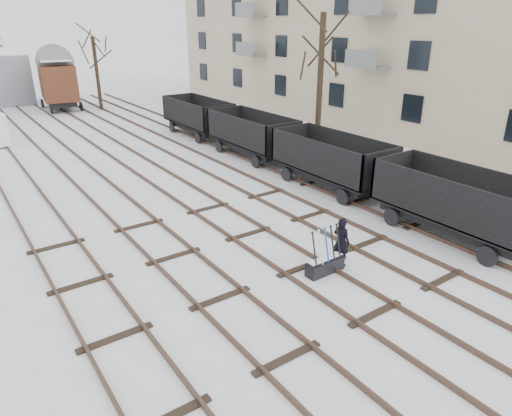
{
  "coord_description": "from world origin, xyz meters",
  "views": [
    {
      "loc": [
        -8.42,
        -9.48,
        7.26
      ],
      "look_at": [
        0.03,
        2.56,
        1.2
      ],
      "focal_mm": 32.0,
      "sensor_mm": 36.0,
      "label": 1
    }
  ],
  "objects_px": {
    "box_van_wagon": "(58,81)",
    "ground_frame": "(325,264)",
    "freight_wagon_a": "(456,213)",
    "worker": "(341,242)"
  },
  "relations": [
    {
      "from": "worker",
      "to": "freight_wagon_a",
      "type": "bearing_deg",
      "value": -110.52
    },
    {
      "from": "ground_frame",
      "to": "freight_wagon_a",
      "type": "relative_size",
      "value": 0.25
    },
    {
      "from": "worker",
      "to": "box_van_wagon",
      "type": "bearing_deg",
      "value": -10.04
    },
    {
      "from": "ground_frame",
      "to": "worker",
      "type": "height_order",
      "value": "worker"
    },
    {
      "from": "box_van_wagon",
      "to": "worker",
      "type": "bearing_deg",
      "value": -81.62
    },
    {
      "from": "worker",
      "to": "freight_wagon_a",
      "type": "distance_m",
      "value": 4.91
    },
    {
      "from": "ground_frame",
      "to": "box_van_wagon",
      "type": "xyz_separation_m",
      "value": [
        0.42,
        34.15,
        2.18
      ]
    },
    {
      "from": "box_van_wagon",
      "to": "ground_frame",
      "type": "bearing_deg",
      "value": -82.88
    },
    {
      "from": "worker",
      "to": "box_van_wagon",
      "type": "xyz_separation_m",
      "value": [
        -0.33,
        34.05,
        1.65
      ]
    },
    {
      "from": "box_van_wagon",
      "to": "freight_wagon_a",
      "type": "bearing_deg",
      "value": -73.76
    }
  ]
}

